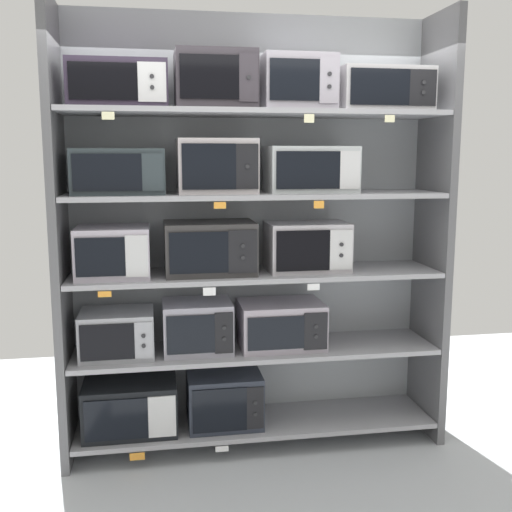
# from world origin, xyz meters

# --- Properties ---
(back_panel) EXTENTS (2.49, 0.04, 2.74)m
(back_panel) POSITION_xyz_m (0.00, 0.27, 1.37)
(back_panel) COLOR #9EA3A8
(back_panel) RESTS_ON ground
(upright_left) EXTENTS (0.05, 0.50, 2.74)m
(upright_left) POSITION_xyz_m (-1.17, 0.00, 1.37)
(upright_left) COLOR #5B5B5E
(upright_left) RESTS_ON ground
(upright_right) EXTENTS (0.05, 0.50, 2.74)m
(upright_right) POSITION_xyz_m (1.17, 0.00, 1.37)
(upright_right) COLOR #5B5B5E
(upright_right) RESTS_ON ground
(shelf_0) EXTENTS (2.29, 0.50, 0.03)m
(shelf_0) POSITION_xyz_m (0.00, 0.00, 0.13)
(shelf_0) COLOR #99999E
(shelf_0) RESTS_ON ground
(microwave_0) EXTENTS (0.57, 0.41, 0.32)m
(microwave_0) POSITION_xyz_m (-0.80, -0.00, 0.31)
(microwave_0) COLOR black
(microwave_0) RESTS_ON shelf_0
(microwave_1) EXTENTS (0.47, 0.39, 0.34)m
(microwave_1) POSITION_xyz_m (-0.21, -0.00, 0.32)
(microwave_1) COLOR #282D39
(microwave_1) RESTS_ON shelf_0
(price_tag_0) EXTENTS (0.09, 0.00, 0.04)m
(price_tag_0) POSITION_xyz_m (-0.76, -0.25, 0.09)
(price_tag_0) COLOR orange
(price_tag_1) EXTENTS (0.08, 0.00, 0.03)m
(price_tag_1) POSITION_xyz_m (-0.25, -0.25, 0.10)
(price_tag_1) COLOR white
(shelf_1) EXTENTS (2.29, 0.50, 0.03)m
(shelf_1) POSITION_xyz_m (0.00, 0.00, 0.63)
(shelf_1) COLOR #99999E
(microwave_2) EXTENTS (0.44, 0.37, 0.28)m
(microwave_2) POSITION_xyz_m (-0.86, -0.00, 0.78)
(microwave_2) COLOR #A1A2A9
(microwave_2) RESTS_ON shelf_1
(microwave_3) EXTENTS (0.42, 0.36, 0.32)m
(microwave_3) POSITION_xyz_m (-0.37, -0.00, 0.80)
(microwave_3) COLOR #9D9AA8
(microwave_3) RESTS_ON shelf_1
(microwave_4) EXTENTS (0.53, 0.39, 0.29)m
(microwave_4) POSITION_xyz_m (0.16, -0.00, 0.79)
(microwave_4) COLOR #A59BA8
(microwave_4) RESTS_ON shelf_1
(shelf_2) EXTENTS (2.29, 0.50, 0.03)m
(shelf_2) POSITION_xyz_m (0.00, 0.00, 1.12)
(shelf_2) COLOR #99999E
(microwave_5) EXTENTS (0.43, 0.39, 0.30)m
(microwave_5) POSITION_xyz_m (-0.87, -0.00, 1.29)
(microwave_5) COLOR #B9B0BF
(microwave_5) RESTS_ON shelf_2
(microwave_6) EXTENTS (0.55, 0.39, 0.32)m
(microwave_6) POSITION_xyz_m (-0.29, -0.00, 1.30)
(microwave_6) COLOR #353332
(microwave_6) RESTS_ON shelf_2
(microwave_7) EXTENTS (0.50, 0.35, 0.30)m
(microwave_7) POSITION_xyz_m (0.33, -0.00, 1.29)
(microwave_7) COLOR #B9B4BA
(microwave_7) RESTS_ON shelf_2
(price_tag_2) EXTENTS (0.07, 0.00, 0.03)m
(price_tag_2) POSITION_xyz_m (-0.91, -0.25, 1.08)
(price_tag_2) COLOR orange
(price_tag_3) EXTENTS (0.07, 0.00, 0.05)m
(price_tag_3) POSITION_xyz_m (-0.32, -0.25, 1.08)
(price_tag_3) COLOR white
(price_tag_4) EXTENTS (0.07, 0.00, 0.04)m
(price_tag_4) POSITION_xyz_m (0.30, -0.25, 1.08)
(price_tag_4) COLOR white
(shelf_3) EXTENTS (2.29, 0.50, 0.03)m
(shelf_3) POSITION_xyz_m (0.00, 0.00, 1.61)
(shelf_3) COLOR #99999E
(microwave_8) EXTENTS (0.53, 0.37, 0.27)m
(microwave_8) POSITION_xyz_m (-0.82, -0.00, 1.76)
(microwave_8) COLOR #2C3539
(microwave_8) RESTS_ON shelf_3
(microwave_9) EXTENTS (0.47, 0.36, 0.33)m
(microwave_9) POSITION_xyz_m (-0.24, -0.00, 1.79)
(microwave_9) COLOR #BDB4B5
(microwave_9) RESTS_ON shelf_3
(microwave_10) EXTENTS (0.54, 0.36, 0.28)m
(microwave_10) POSITION_xyz_m (0.34, -0.00, 1.77)
(microwave_10) COLOR #B6BDBD
(microwave_10) RESTS_ON shelf_3
(price_tag_5) EXTENTS (0.07, 0.00, 0.04)m
(price_tag_5) POSITION_xyz_m (-0.25, -0.25, 1.57)
(price_tag_5) COLOR orange
(price_tag_6) EXTENTS (0.06, 0.00, 0.04)m
(price_tag_6) POSITION_xyz_m (0.33, -0.25, 1.57)
(price_tag_6) COLOR orange
(shelf_4) EXTENTS (2.29, 0.50, 0.03)m
(shelf_4) POSITION_xyz_m (0.00, 0.00, 2.11)
(shelf_4) COLOR #99999E
(microwave_11) EXTENTS (0.56, 0.35, 0.27)m
(microwave_11) POSITION_xyz_m (-0.80, -0.00, 2.26)
(microwave_11) COLOR #302738
(microwave_11) RESTS_ON shelf_4
(microwave_12) EXTENTS (0.47, 0.39, 0.33)m
(microwave_12) POSITION_xyz_m (-0.25, -0.00, 2.29)
(microwave_12) COLOR #332E34
(microwave_12) RESTS_ON shelf_4
(microwave_13) EXTENTS (0.43, 0.37, 0.32)m
(microwave_13) POSITION_xyz_m (0.25, -0.00, 2.28)
(microwave_13) COLOR #9F99A4
(microwave_13) RESTS_ON shelf_4
(microwave_14) EXTENTS (0.57, 0.36, 0.26)m
(microwave_14) POSITION_xyz_m (0.79, -0.00, 2.25)
(microwave_14) COLOR #BBB8BA
(microwave_14) RESTS_ON shelf_4
(price_tag_7) EXTENTS (0.07, 0.00, 0.04)m
(price_tag_7) POSITION_xyz_m (-0.85, -0.25, 2.07)
(price_tag_7) COLOR beige
(price_tag_8) EXTENTS (0.06, 0.00, 0.05)m
(price_tag_8) POSITION_xyz_m (0.26, -0.25, 2.06)
(price_tag_8) COLOR beige
(price_tag_9) EXTENTS (0.06, 0.00, 0.04)m
(price_tag_9) POSITION_xyz_m (0.75, -0.25, 2.07)
(price_tag_9) COLOR beige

